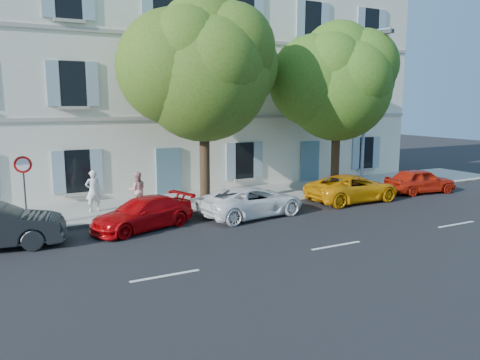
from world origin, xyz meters
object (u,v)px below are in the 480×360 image
car_red_coupe (143,214)px  pedestrian_b (137,190)px  tree_left (204,76)px  tree_right (338,88)px  car_white_coupe (252,201)px  street_lamp (367,103)px  car_red_hatchback (420,181)px  car_yellow_supercar (353,188)px  road_sign (24,177)px  pedestrian_a (93,191)px

car_red_coupe → pedestrian_b: 3.12m
tree_left → tree_right: 7.36m
car_white_coupe → pedestrian_b: pedestrian_b is taller
car_white_coupe → street_lamp: street_lamp is taller
tree_left → street_lamp: tree_left is taller
tree_right → car_red_hatchback: bearing=-23.5°
car_yellow_supercar → car_red_hatchback: 4.62m
tree_left → tree_right: bearing=-0.4°
road_sign → street_lamp: 16.27m
car_white_coupe → tree_right: bearing=-77.5°
car_red_coupe → street_lamp: size_ratio=0.51×
car_yellow_supercar → pedestrian_a: size_ratio=2.67×
car_red_coupe → car_red_hatchback: car_red_hatchback is taller
car_yellow_supercar → pedestrian_a: 12.05m
car_red_coupe → car_white_coupe: car_white_coupe is taller
tree_left → car_red_coupe: bearing=-148.8°
car_white_coupe → street_lamp: 8.63m
tree_left → car_white_coupe: bearing=-62.2°
tree_left → road_sign: bearing=-175.6°
road_sign → pedestrian_b: road_sign is taller
pedestrian_b → pedestrian_a: bearing=3.7°
tree_left → street_lamp: size_ratio=1.10×
car_red_hatchback → pedestrian_a: pedestrian_a is taller
car_yellow_supercar → pedestrian_b: pedestrian_b is taller
pedestrian_a → pedestrian_b: bearing=175.1°
tree_right → road_sign: tree_right is taller
car_red_hatchback → pedestrian_b: (-14.43, 2.81, 0.29)m
car_yellow_supercar → tree_right: 5.20m
tree_right → road_sign: (-14.76, -0.52, -3.40)m
pedestrian_b → street_lamp: bearing=-179.3°
car_white_coupe → car_yellow_supercar: size_ratio=0.98×
tree_left → tree_right: (7.35, -0.05, -0.42)m
street_lamp → pedestrian_a: size_ratio=4.57×
car_yellow_supercar → pedestrian_b: size_ratio=2.97×
car_red_hatchback → pedestrian_a: bearing=86.2°
road_sign → street_lamp: (16.05, -0.25, 2.66)m
pedestrian_a → pedestrian_b: pedestrian_a is taller
car_red_hatchback → road_sign: bearing=92.6°
car_red_hatchback → tree_left: 12.86m
car_red_coupe → tree_left: bearing=102.3°
car_yellow_supercar → street_lamp: street_lamp is taller
tree_left → street_lamp: (8.64, -0.82, -1.16)m
street_lamp → car_red_coupe: bearing=-173.9°
car_white_coupe → car_yellow_supercar: bearing=-93.7°
road_sign → pedestrian_b: size_ratio=1.69×
pedestrian_b → tree_right: bearing=-176.1°
tree_right → car_yellow_supercar: bearing=-101.7°
street_lamp → tree_left: bearing=174.6°
tree_right → pedestrian_b: 11.20m
road_sign → pedestrian_a: (2.71, 1.67, -1.05)m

